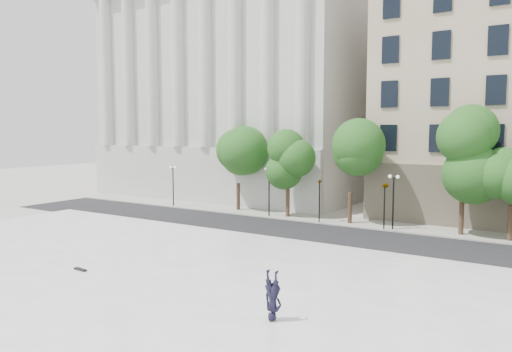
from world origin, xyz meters
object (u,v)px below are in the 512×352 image
object	(u,v)px
traffic_light_east	(385,183)
skateboard	(80,269)
traffic_light_west	(320,179)
person_lying	(273,314)

from	to	relation	value
traffic_light_east	skateboard	world-z (taller)	traffic_light_east
traffic_light_west	skateboard	distance (m)	21.44
traffic_light_west	traffic_light_east	xyz separation A→B (m)	(5.50, 0.00, 0.01)
traffic_light_east	skateboard	size ratio (longest dim) A/B	4.82
traffic_light_west	skateboard	size ratio (longest dim) A/B	4.81
person_lying	skateboard	bearing A→B (deg)	175.65
traffic_light_west	person_lying	size ratio (longest dim) A/B	2.14
skateboard	person_lying	bearing A→B (deg)	1.38
skateboard	traffic_light_west	bearing A→B (deg)	83.74
person_lying	traffic_light_east	bearing A→B (deg)	95.57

